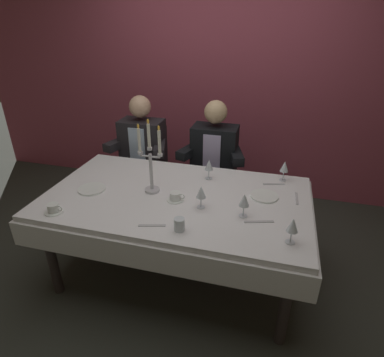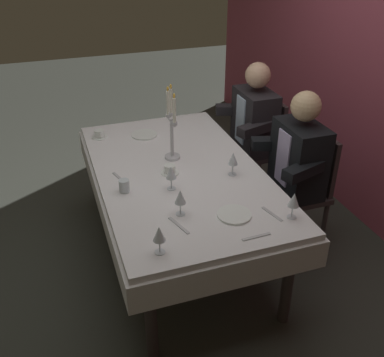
# 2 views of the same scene
# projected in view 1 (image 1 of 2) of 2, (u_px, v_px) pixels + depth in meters

# --- Properties ---
(ground_plane) EXTENTS (12.00, 12.00, 0.00)m
(ground_plane) POSITION_uv_depth(u_px,v_px,m) (178.00, 272.00, 2.71)
(ground_plane) COLOR #33352F
(back_wall) EXTENTS (6.00, 0.12, 2.70)m
(back_wall) POSITION_uv_depth(u_px,v_px,m) (222.00, 73.00, 3.53)
(back_wall) COLOR #9C4153
(back_wall) RESTS_ON ground_plane
(dining_table) EXTENTS (1.94, 1.14, 0.74)m
(dining_table) POSITION_uv_depth(u_px,v_px,m) (177.00, 209.00, 2.43)
(dining_table) COLOR white
(dining_table) RESTS_ON ground_plane
(candelabra) EXTENTS (0.19, 0.11, 0.55)m
(candelabra) POSITION_uv_depth(u_px,v_px,m) (151.00, 164.00, 2.33)
(candelabra) COLOR silver
(candelabra) RESTS_ON dining_table
(dinner_plate_0) EXTENTS (0.20, 0.20, 0.01)m
(dinner_plate_0) POSITION_uv_depth(u_px,v_px,m) (264.00, 196.00, 2.35)
(dinner_plate_0) COLOR white
(dinner_plate_0) RESTS_ON dining_table
(dinner_plate_1) EXTENTS (0.20, 0.20, 0.01)m
(dinner_plate_1) POSITION_uv_depth(u_px,v_px,m) (92.00, 189.00, 2.45)
(dinner_plate_1) COLOR white
(dinner_plate_1) RESTS_ON dining_table
(wine_glass_0) EXTENTS (0.07, 0.07, 0.16)m
(wine_glass_0) POSITION_uv_depth(u_px,v_px,m) (244.00, 201.00, 2.08)
(wine_glass_0) COLOR silver
(wine_glass_0) RESTS_ON dining_table
(wine_glass_1) EXTENTS (0.07, 0.07, 0.16)m
(wine_glass_1) POSITION_uv_depth(u_px,v_px,m) (293.00, 226.00, 1.83)
(wine_glass_1) COLOR silver
(wine_glass_1) RESTS_ON dining_table
(wine_glass_2) EXTENTS (0.07, 0.07, 0.16)m
(wine_glass_2) POSITION_uv_depth(u_px,v_px,m) (284.00, 167.00, 2.54)
(wine_glass_2) COLOR silver
(wine_glass_2) RESTS_ON dining_table
(wine_glass_3) EXTENTS (0.07, 0.07, 0.16)m
(wine_glass_3) POSITION_uv_depth(u_px,v_px,m) (209.00, 165.00, 2.57)
(wine_glass_3) COLOR silver
(wine_glass_3) RESTS_ON dining_table
(wine_glass_4) EXTENTS (0.07, 0.07, 0.16)m
(wine_glass_4) POSITION_uv_depth(u_px,v_px,m) (201.00, 193.00, 2.17)
(wine_glass_4) COLOR silver
(wine_glass_4) RESTS_ON dining_table
(water_tumbler_0) EXTENTS (0.07, 0.07, 0.08)m
(water_tumbler_0) POSITION_uv_depth(u_px,v_px,m) (179.00, 224.00, 1.97)
(water_tumbler_0) COLOR silver
(water_tumbler_0) RESTS_ON dining_table
(coffee_cup_0) EXTENTS (0.13, 0.12, 0.06)m
(coffee_cup_0) POSITION_uv_depth(u_px,v_px,m) (176.00, 197.00, 2.30)
(coffee_cup_0) COLOR white
(coffee_cup_0) RESTS_ON dining_table
(coffee_cup_1) EXTENTS (0.13, 0.12, 0.06)m
(coffee_cup_1) POSITION_uv_depth(u_px,v_px,m) (54.00, 209.00, 2.16)
(coffee_cup_1) COLOR white
(coffee_cup_1) RESTS_ON dining_table
(fork_0) EXTENTS (0.02, 0.17, 0.01)m
(fork_0) POSITION_uv_depth(u_px,v_px,m) (297.00, 198.00, 2.33)
(fork_0) COLOR #B7B7BC
(fork_0) RESTS_ON dining_table
(fork_1) EXTENTS (0.17, 0.06, 0.01)m
(fork_1) POSITION_uv_depth(u_px,v_px,m) (152.00, 225.00, 2.03)
(fork_1) COLOR #B7B7BC
(fork_1) RESTS_ON dining_table
(fork_2) EXTENTS (0.17, 0.06, 0.01)m
(fork_2) POSITION_uv_depth(u_px,v_px,m) (274.00, 184.00, 2.52)
(fork_2) COLOR #B7B7BC
(fork_2) RESTS_ON dining_table
(knife_3) EXTENTS (0.19, 0.07, 0.01)m
(knife_3) POSITION_uv_depth(u_px,v_px,m) (259.00, 222.00, 2.07)
(knife_3) COLOR #B7B7BC
(knife_3) RESTS_ON dining_table
(seated_diner_0) EXTENTS (0.63, 0.48, 1.24)m
(seated_diner_0) POSITION_uv_depth(u_px,v_px,m) (143.00, 146.00, 3.29)
(seated_diner_0) COLOR #342B2C
(seated_diner_0) RESTS_ON ground_plane
(seated_diner_1) EXTENTS (0.63, 0.48, 1.24)m
(seated_diner_1) POSITION_uv_depth(u_px,v_px,m) (215.00, 153.00, 3.12)
(seated_diner_1) COLOR #342B2C
(seated_diner_1) RESTS_ON ground_plane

